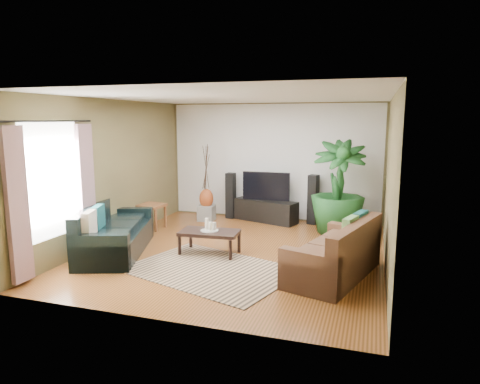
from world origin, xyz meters
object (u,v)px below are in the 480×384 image
at_px(speaker_left, 231,196).
at_px(side_table, 152,216).
at_px(coffee_table, 210,242).
at_px(pedestal, 207,213).
at_px(sofa_right, 334,249).
at_px(tv_stand, 266,211).
at_px(sofa_left, 116,229).
at_px(vase, 206,199).
at_px(television, 266,186).
at_px(potted_plant, 338,187).
at_px(speaker_right, 313,200).

height_order(speaker_left, side_table, speaker_left).
height_order(coffee_table, speaker_left, speaker_left).
bearing_deg(pedestal, sofa_right, -40.90).
distance_m(sofa_right, tv_stand, 3.58).
height_order(sofa_right, tv_stand, sofa_right).
height_order(sofa_right, coffee_table, sofa_right).
xyz_separation_m(sofa_left, pedestal, (0.60, 2.73, -0.25)).
bearing_deg(vase, coffee_table, -66.68).
bearing_deg(speaker_left, coffee_table, -75.25).
bearing_deg(television, tv_stand, -90.00).
bearing_deg(television, vase, -165.03).
bearing_deg(potted_plant, sofa_right, -86.03).
distance_m(speaker_right, side_table, 3.57).
bearing_deg(speaker_right, vase, -155.95).
height_order(sofa_right, potted_plant, potted_plant).
xyz_separation_m(potted_plant, vase, (-2.99, 0.23, -0.44)).
height_order(coffee_table, television, television).
relative_size(tv_stand, television, 1.36).
relative_size(sofa_right, tv_stand, 1.27).
bearing_deg(potted_plant, speaker_left, 165.50).
bearing_deg(side_table, speaker_left, 49.30).
relative_size(tv_stand, speaker_left, 1.38).
relative_size(coffee_table, tv_stand, 0.68).
height_order(potted_plant, side_table, potted_plant).
height_order(vase, side_table, vase).
xyz_separation_m(sofa_right, speaker_left, (-2.71, 3.16, 0.11)).
xyz_separation_m(coffee_table, speaker_left, (-0.55, 2.74, 0.33)).
relative_size(sofa_left, potted_plant, 1.11).
height_order(television, speaker_right, television).
bearing_deg(television, speaker_right, 3.77).
bearing_deg(tv_stand, vase, -147.94).
height_order(television, pedestal, television).
bearing_deg(side_table, sofa_right, -22.69).
height_order(tv_stand, side_table, side_table).
distance_m(sofa_right, pedestal, 4.19).
bearing_deg(speaker_right, coffee_table, -103.14).
distance_m(coffee_table, potted_plant, 2.98).
relative_size(television, speaker_left, 1.02).
height_order(sofa_left, pedestal, sofa_left).
xyz_separation_m(speaker_right, side_table, (-3.23, -1.49, -0.29)).
height_order(sofa_right, speaker_left, speaker_left).
bearing_deg(coffee_table, speaker_left, 97.25).
distance_m(sofa_left, coffee_table, 1.66).
xyz_separation_m(sofa_left, speaker_left, (1.05, 3.16, 0.11)).
relative_size(sofa_right, side_table, 3.53).
distance_m(sofa_left, side_table, 1.69).
height_order(potted_plant, vase, potted_plant).
bearing_deg(vase, potted_plant, -4.39).
relative_size(speaker_left, pedestal, 3.04).
bearing_deg(potted_plant, television, 160.52).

